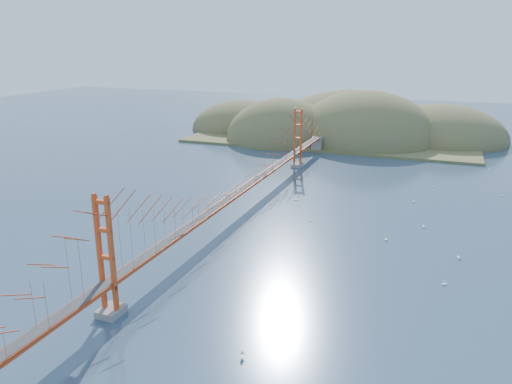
% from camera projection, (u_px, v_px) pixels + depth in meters
% --- Properties ---
extents(ground, '(320.00, 320.00, 0.00)m').
position_uv_depth(ground, '(238.00, 214.00, 72.89)').
color(ground, '#304560').
rests_on(ground, ground).
extents(bridge, '(2.20, 94.40, 12.00)m').
position_uv_depth(bridge, '(238.00, 167.00, 71.00)').
color(bridge, gray).
rests_on(bridge, ground).
extents(far_headlands, '(84.00, 58.00, 25.00)m').
position_uv_depth(far_headlands, '(346.00, 135.00, 133.24)').
color(far_headlands, brown).
rests_on(far_headlands, ground).
extents(sailboat_5, '(0.62, 0.64, 0.72)m').
position_uv_depth(sailboat_5, '(458.00, 257.00, 58.07)').
color(sailboat_5, white).
rests_on(sailboat_5, ground).
extents(sailboat_13, '(0.66, 0.66, 0.69)m').
position_uv_depth(sailboat_13, '(444.00, 284.00, 51.70)').
color(sailboat_13, white).
rests_on(sailboat_13, ground).
extents(sailboat_12, '(0.50, 0.44, 0.57)m').
position_uv_depth(sailboat_12, '(433.00, 187.00, 85.82)').
color(sailboat_12, white).
rests_on(sailboat_12, ground).
extents(sailboat_3, '(0.62, 0.52, 0.72)m').
position_uv_depth(sailboat_3, '(296.00, 199.00, 78.98)').
color(sailboat_3, white).
rests_on(sailboat_3, ground).
extents(sailboat_6, '(0.65, 0.65, 0.73)m').
position_uv_depth(sailboat_6, '(242.00, 356.00, 39.86)').
color(sailboat_6, white).
rests_on(sailboat_6, ground).
extents(sailboat_14, '(0.52, 0.58, 0.66)m').
position_uv_depth(sailboat_14, '(386.00, 239.00, 63.30)').
color(sailboat_14, white).
rests_on(sailboat_14, ground).
extents(sailboat_15, '(0.43, 0.52, 0.60)m').
position_uv_depth(sailboat_15, '(489.00, 169.00, 97.25)').
color(sailboat_15, white).
rests_on(sailboat_15, ground).
extents(sailboat_0, '(0.49, 0.56, 0.64)m').
position_uv_depth(sailboat_0, '(423.00, 226.00, 67.69)').
color(sailboat_0, white).
rests_on(sailboat_0, ground).
extents(sailboat_16, '(0.49, 0.46, 0.56)m').
position_uv_depth(sailboat_16, '(310.00, 220.00, 69.97)').
color(sailboat_16, white).
rests_on(sailboat_16, ground).
extents(sailboat_1, '(0.51, 0.55, 0.62)m').
position_uv_depth(sailboat_1, '(414.00, 201.00, 78.11)').
color(sailboat_1, white).
rests_on(sailboat_1, ground).
extents(sailboat_7, '(0.52, 0.46, 0.59)m').
position_uv_depth(sailboat_7, '(501.00, 195.00, 81.17)').
color(sailboat_7, white).
rests_on(sailboat_7, ground).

